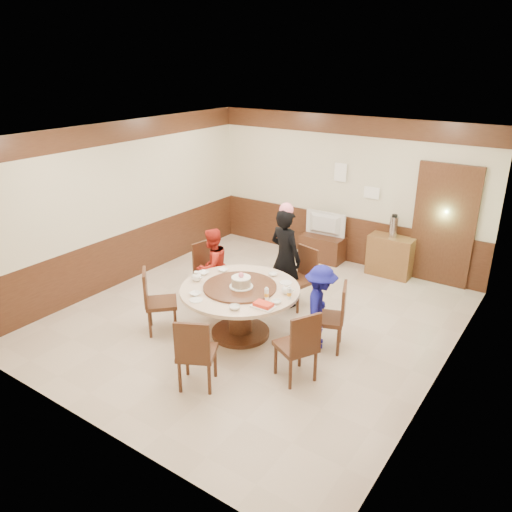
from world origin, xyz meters
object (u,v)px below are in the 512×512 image
Objects in this scene: person_standing at (285,257)px; side_cabinet at (390,256)px; shrimp_platter at (263,305)px; tv_stand at (323,248)px; person_blue at (320,307)px; thermos at (394,227)px; banquet_table at (240,301)px; person_red at (212,266)px; television at (324,225)px; birthday_cake at (241,282)px.

side_cabinet is at bearing -103.97° from person_standing.
tv_stand is at bearing 105.07° from shrimp_platter.
thermos is at bearing -23.06° from person_blue.
thermos is (1.00, 2.08, 0.13)m from person_standing.
banquet_table reaches higher than side_cabinet.
side_cabinet is at bearing 150.61° from person_red.
person_standing is at bearing 28.19° from person_blue.
person_blue is at bearing 55.89° from shrimp_platter.
television is 1.39m from thermos.
banquet_table is at bearing -107.01° from side_cabinet.
person_blue is 1.14m from birthday_cake.
birthday_cake is (0.03, -0.01, 0.32)m from banquet_table.
thermos is (2.00, 2.71, 0.31)m from person_red.
person_standing is 5.40× the size of shrimp_platter.
thermos is (0.41, 3.60, 0.16)m from shrimp_platter.
tv_stand is (-0.96, 3.57, -0.53)m from shrimp_platter.
person_standing is 1.90× the size of tv_stand.
television is 1.42m from side_cabinet.
television is at bearing 96.34° from banquet_table.
person_standing is at bearing 111.29° from shrimp_platter.
thermos reaches higher than tv_stand.
person_red is 4.23× the size of shrimp_platter.
person_blue reaches higher than tv_stand.
person_blue is 1.40× the size of tv_stand.
person_red reaches higher than television.
person_blue reaches higher than side_cabinet.
tv_stand is at bearing 2.30° from person_blue.
thermos is at bearing -104.04° from person_standing.
television is (-0.39, 3.28, -0.12)m from birthday_cake.
person_red is 1.06× the size of person_blue.
shrimp_platter is 3.69m from television.
person_red is 3.37m from side_cabinet.
person_red is 2.77m from tv_stand.
person_blue reaches higher than banquet_table.
person_red reaches higher than person_blue.
television is 1.02× the size of side_cabinet.
television is at bearing 105.07° from shrimp_platter.
banquet_table is 1.14m from person_blue.
person_blue is at bearing 20.23° from banquet_table.
person_standing is 1.19m from person_red.
person_blue is at bearing -88.77° from side_cabinet.
banquet_table is at bearing -83.66° from tv_stand.
tv_stand is at bearing 173.88° from person_red.
person_red is 3.80× the size of birthday_cake.
side_cabinet is at bearing 83.50° from shrimp_platter.
person_red reaches higher than shrimp_platter.
person_blue is (2.06, -0.19, -0.04)m from person_red.
television is (-0.37, 2.05, -0.07)m from person_standing.
thermos is (1.01, 3.29, 0.41)m from banquet_table.
person_blue is 3.14× the size of thermos.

